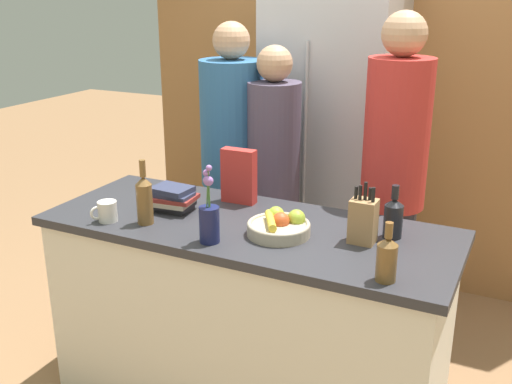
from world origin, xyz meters
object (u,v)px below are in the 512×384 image
fruit_bowl (280,226)px  flower_vase (209,219)px  knife_block (363,220)px  bottle_vinegar (144,199)px  bottle_wine (393,217)px  person_in_red_tee (394,175)px  refrigerator (331,143)px  cereal_box (239,176)px  person_in_blue (274,175)px  book_stack (173,199)px  person_at_sink (233,159)px  coffee_mug (107,211)px  bottle_oil (387,258)px

fruit_bowl → flower_vase: 0.31m
knife_block → bottle_vinegar: bearing=-166.7°
fruit_bowl → bottle_vinegar: size_ratio=0.92×
bottle_wine → fruit_bowl: bearing=-157.6°
knife_block → person_in_red_tee: person_in_red_tee is taller
refrigerator → cereal_box: (-0.11, -1.04, 0.06)m
refrigerator → person_in_blue: 0.62m
refrigerator → book_stack: bearing=-104.5°
cereal_box → person_in_red_tee: bearing=31.7°
cereal_box → bottle_vinegar: 0.49m
knife_block → flower_vase: bearing=-154.3°
person_at_sink → person_in_red_tee: 0.94m
bottle_wine → person_at_sink: (-1.06, 0.58, -0.03)m
fruit_bowl → flower_vase: bearing=-138.6°
fruit_bowl → person_in_red_tee: size_ratio=0.15×
flower_vase → coffee_mug: 0.53m
flower_vase → person_in_blue: (-0.13, 0.92, -0.09)m
cereal_box → knife_block: bearing=-17.1°
knife_block → coffee_mug: knife_block is taller
cereal_box → coffee_mug: (-0.41, -0.48, -0.09)m
cereal_box → coffee_mug: size_ratio=2.33×
refrigerator → knife_block: 1.37m
coffee_mug → flower_vase: bearing=0.3°
bottle_wine → knife_block: bearing=-132.6°
book_stack → person_in_red_tee: (0.87, 0.64, 0.06)m
fruit_bowl → bottle_oil: bottle_oil is taller
book_stack → bottle_vinegar: 0.20m
person_in_red_tee → fruit_bowl: bearing=-121.2°
fruit_bowl → knife_block: 0.35m
person_in_blue → knife_block: bearing=-44.6°
fruit_bowl → coffee_mug: 0.78m
knife_block → cereal_box: (-0.68, 0.21, 0.04)m
cereal_box → person_in_blue: 0.45m
book_stack → person_in_blue: 0.71m
bottle_oil → person_in_blue: person_in_blue is taller
bottle_wine → person_in_blue: person_in_blue is taller
cereal_box → person_at_sink: 0.56m
fruit_bowl → knife_block: knife_block is taller
cereal_box → refrigerator: bearing=84.1°
fruit_bowl → knife_block: size_ratio=1.04×
cereal_box → coffee_mug: bearing=-130.5°
refrigerator → person_at_sink: (-0.39, -0.57, -0.01)m
bottle_wine → person_in_blue: (-0.79, 0.54, -0.08)m
refrigerator → cereal_box: size_ratio=7.47×
fruit_bowl → bottle_wine: 0.47m
knife_block → book_stack: size_ratio=1.17×
flower_vase → bottle_oil: 0.73m
bottle_vinegar → person_at_sink: 0.90m
person_in_red_tee → bottle_vinegar: bearing=-143.9°
coffee_mug → book_stack: 0.31m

